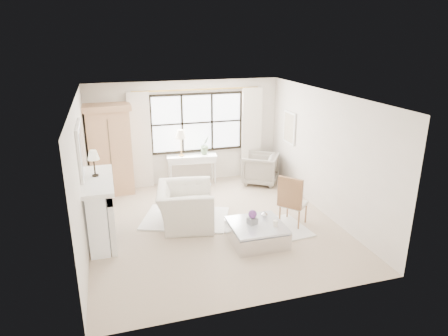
{
  "coord_description": "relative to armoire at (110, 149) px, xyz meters",
  "views": [
    {
      "loc": [
        -1.97,
        -7.34,
        3.81
      ],
      "look_at": [
        0.28,
        0.2,
        1.16
      ],
      "focal_mm": 32.0,
      "sensor_mm": 36.0,
      "label": 1
    }
  ],
  "objects": [
    {
      "name": "floor",
      "position": [
        1.96,
        -2.43,
        -1.14
      ],
      "size": [
        5.5,
        5.5,
        0.0
      ],
      "primitive_type": "plane",
      "color": "#C3AA91",
      "rests_on": "ground"
    },
    {
      "name": "ceiling",
      "position": [
        1.96,
        -2.43,
        1.56
      ],
      "size": [
        5.5,
        5.5,
        0.0
      ],
      "primitive_type": "plane",
      "rotation": [
        3.14,
        0.0,
        0.0
      ],
      "color": "white",
      "rests_on": "ground"
    },
    {
      "name": "wall_back",
      "position": [
        1.96,
        0.32,
        0.21
      ],
      "size": [
        5.0,
        0.0,
        5.0
      ],
      "primitive_type": "plane",
      "rotation": [
        1.57,
        0.0,
        0.0
      ],
      "color": "silver",
      "rests_on": "ground"
    },
    {
      "name": "wall_front",
      "position": [
        1.96,
        -5.18,
        0.21
      ],
      "size": [
        5.0,
        0.0,
        5.0
      ],
      "primitive_type": "plane",
      "rotation": [
        -1.57,
        0.0,
        0.0
      ],
      "color": "silver",
      "rests_on": "ground"
    },
    {
      "name": "wall_left",
      "position": [
        -0.54,
        -2.43,
        0.21
      ],
      "size": [
        0.0,
        5.5,
        5.5
      ],
      "primitive_type": "plane",
      "rotation": [
        1.57,
        0.0,
        1.57
      ],
      "color": "beige",
      "rests_on": "ground"
    },
    {
      "name": "wall_right",
      "position": [
        4.46,
        -2.43,
        0.21
      ],
      "size": [
        0.0,
        5.5,
        5.5
      ],
      "primitive_type": "plane",
      "rotation": [
        1.57,
        0.0,
        -1.57
      ],
      "color": "beige",
      "rests_on": "ground"
    },
    {
      "name": "window_pane",
      "position": [
        2.26,
        0.3,
        0.46
      ],
      "size": [
        2.4,
        0.02,
        1.5
      ],
      "primitive_type": "cube",
      "color": "white",
      "rests_on": "wall_back"
    },
    {
      "name": "window_frame",
      "position": [
        2.26,
        0.29,
        0.46
      ],
      "size": [
        2.5,
        0.04,
        1.5
      ],
      "primitive_type": null,
      "color": "black",
      "rests_on": "wall_back"
    },
    {
      "name": "curtain_rod",
      "position": [
        2.26,
        0.24,
        1.33
      ],
      "size": [
        3.3,
        0.04,
        0.04
      ],
      "primitive_type": "cylinder",
      "rotation": [
        0.0,
        1.57,
        0.0
      ],
      "color": "gold",
      "rests_on": "wall_back"
    },
    {
      "name": "curtain_left",
      "position": [
        0.76,
        0.22,
        0.1
      ],
      "size": [
        0.55,
        0.1,
        2.47
      ],
      "primitive_type": "cube",
      "color": "silver",
      "rests_on": "ground"
    },
    {
      "name": "curtain_right",
      "position": [
        3.76,
        0.22,
        0.1
      ],
      "size": [
        0.55,
        0.1,
        2.47
      ],
      "primitive_type": "cube",
      "color": "white",
      "rests_on": "ground"
    },
    {
      "name": "fireplace",
      "position": [
        -0.31,
        -2.43,
        -0.49
      ],
      "size": [
        0.58,
        1.66,
        1.26
      ],
      "color": "white",
      "rests_on": "ground"
    },
    {
      "name": "mirror_frame",
      "position": [
        -0.51,
        -2.43,
        0.7
      ],
      "size": [
        0.05,
        1.15,
        0.95
      ],
      "primitive_type": "cube",
      "color": "white",
      "rests_on": "wall_left"
    },
    {
      "name": "mirror_glass",
      "position": [
        -0.48,
        -2.43,
        0.7
      ],
      "size": [
        0.02,
        1.0,
        0.8
      ],
      "primitive_type": "cube",
      "color": "silver",
      "rests_on": "wall_left"
    },
    {
      "name": "art_frame",
      "position": [
        4.43,
        -0.73,
        0.41
      ],
      "size": [
        0.04,
        0.62,
        0.82
      ],
      "primitive_type": "cube",
      "color": "white",
      "rests_on": "wall_right"
    },
    {
      "name": "art_canvas",
      "position": [
        4.41,
        -0.73,
        0.41
      ],
      "size": [
        0.01,
        0.52,
        0.72
      ],
      "primitive_type": "cube",
      "color": "beige",
      "rests_on": "wall_right"
    },
    {
      "name": "mantel_lamp",
      "position": [
        -0.31,
        -2.28,
        0.51
      ],
      "size": [
        0.22,
        0.22,
        0.51
      ],
      "color": "black",
      "rests_on": "fireplace"
    },
    {
      "name": "armoire",
      "position": [
        0.0,
        0.0,
        0.0
      ],
      "size": [
        1.15,
        0.74,
        2.24
      ],
      "rotation": [
        0.0,
        0.0,
        0.04
      ],
      "color": "tan",
      "rests_on": "floor"
    },
    {
      "name": "console_table",
      "position": [
        2.04,
        0.06,
        -0.74
      ],
      "size": [
        1.34,
        0.6,
        0.8
      ],
      "rotation": [
        0.0,
        0.0,
        -0.12
      ],
      "color": "white",
      "rests_on": "floor"
    },
    {
      "name": "console_lamp",
      "position": [
        1.77,
        0.07,
        0.22
      ],
      "size": [
        0.28,
        0.28,
        0.69
      ],
      "color": "#B88640",
      "rests_on": "console_table"
    },
    {
      "name": "orchid_plant",
      "position": [
        2.41,
        0.06,
        -0.1
      ],
      "size": [
        0.34,
        0.32,
        0.48
      ],
      "primitive_type": "imported",
      "rotation": [
        0.0,
        0.0,
        0.52
      ],
      "color": "#5D774F",
      "rests_on": "console_table"
    },
    {
      "name": "side_table",
      "position": [
        1.99,
        -1.33,
        -0.81
      ],
      "size": [
        0.4,
        0.4,
        0.51
      ],
      "color": "white",
      "rests_on": "floor"
    },
    {
      "name": "rug_left",
      "position": [
        1.44,
        -2.01,
        -1.12
      ],
      "size": [
        2.12,
        1.83,
        0.03
      ],
      "primitive_type": "cube",
      "rotation": [
        0.0,
        0.0,
        -0.38
      ],
      "color": "white",
      "rests_on": "floor"
    },
    {
      "name": "rug_right",
      "position": [
        2.99,
        -3.07,
        -1.13
      ],
      "size": [
        1.55,
        1.23,
        0.03
      ],
      "primitive_type": "cube",
      "rotation": [
        0.0,
        0.0,
        0.1
      ],
      "color": "silver",
      "rests_on": "floor"
    },
    {
      "name": "club_armchair",
      "position": [
        1.4,
        -2.26,
        -0.72
      ],
      "size": [
        1.34,
        1.47,
        0.84
      ],
      "primitive_type": "imported",
      "rotation": [
        0.0,
        0.0,
        1.38
      ],
      "color": "silver",
      "rests_on": "floor"
    },
    {
      "name": "wingback_chair",
      "position": [
        3.8,
        -0.41,
        -0.74
      ],
      "size": [
        1.2,
        1.19,
        0.8
      ],
      "primitive_type": "imported",
      "rotation": [
        0.0,
        0.0,
        -2.14
      ],
      "color": "gray",
      "rests_on": "floor"
    },
    {
      "name": "french_chair",
      "position": [
        3.54,
        -2.9,
        -0.83
      ],
      "size": [
        0.68,
        0.68,
        1.08
      ],
      "rotation": [
        0.0,
        0.0,
        2.29
      ],
      "color": "#A06D43",
      "rests_on": "floor"
    },
    {
      "name": "coffee_table",
      "position": [
        2.55,
        -3.39,
        -0.96
      ],
      "size": [
        1.01,
        1.01,
        0.38
      ],
      "rotation": [
        0.0,
        0.0,
        -0.01
      ],
      "color": "silver",
      "rests_on": "floor"
    },
    {
      "name": "planter_box",
      "position": [
        2.47,
        -3.35,
        -0.7
      ],
      "size": [
        0.2,
        0.2,
        0.12
      ],
      "primitive_type": "cube",
      "rotation": [
        0.0,
        0.0,
        0.29
      ],
      "color": "gray",
      "rests_on": "coffee_table"
    },
    {
      "name": "planter_flowers",
      "position": [
        2.47,
        -3.35,
        -0.56
      ],
      "size": [
        0.16,
        0.16,
        0.16
      ],
      "primitive_type": "sphere",
      "color": "#66317B",
      "rests_on": "planter_box"
    },
    {
      "name": "pillar_candle",
      "position": [
        2.84,
        -3.58,
        -0.7
      ],
      "size": [
        0.09,
        0.09,
        0.12
      ],
      "primitive_type": "cylinder",
      "color": "white",
      "rests_on": "coffee_table"
    },
    {
      "name": "coffee_vase",
      "position": [
        2.79,
        -3.16,
        -0.69
      ],
      "size": [
        0.17,
        0.17,
        0.14
      ],
      "primitive_type": "imported",
      "rotation": [
        0.0,
        0.0,
        0.35
      ],
      "color": "silver",
      "rests_on": "coffee_table"
    }
  ]
}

